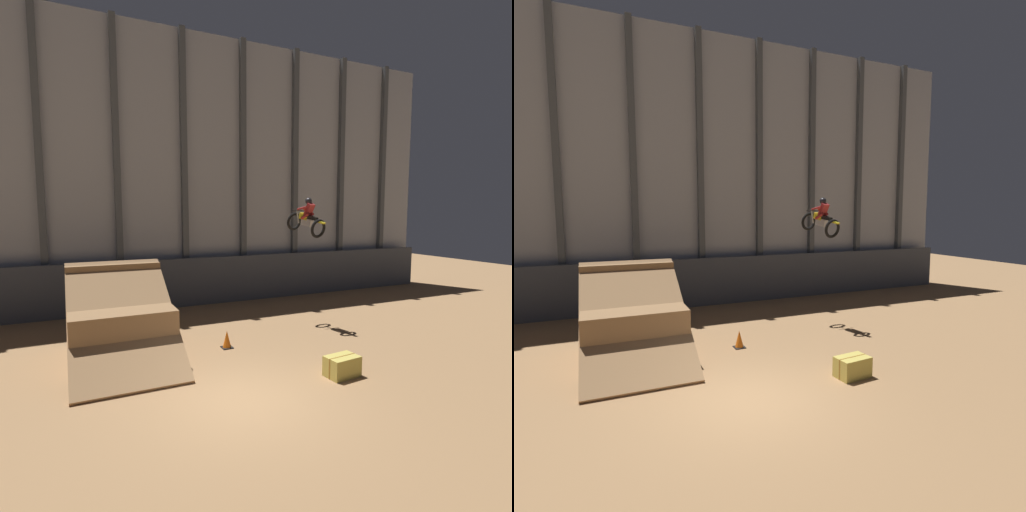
{
  "view_description": "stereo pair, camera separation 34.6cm",
  "coord_description": "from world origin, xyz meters",
  "views": [
    {
      "loc": [
        -3.55,
        -8.36,
        4.48
      ],
      "look_at": [
        2.94,
        5.52,
        2.78
      ],
      "focal_mm": 28.0,
      "sensor_mm": 36.0,
      "label": 1
    },
    {
      "loc": [
        -3.24,
        -8.5,
        4.48
      ],
      "look_at": [
        2.94,
        5.52,
        2.78
      ],
      "focal_mm": 28.0,
      "sensor_mm": 36.0,
      "label": 2
    }
  ],
  "objects": [
    {
      "name": "dirt_ramp",
      "position": [
        -2.25,
        4.52,
        1.0
      ],
      "size": [
        3.0,
        4.62,
        2.91
      ],
      "color": "#966F48",
      "rests_on": "ground_plane"
    },
    {
      "name": "hay_bale_trackside",
      "position": [
        3.04,
        0.16,
        0.28
      ],
      "size": [
        0.96,
        0.69,
        0.57
      ],
      "rotation": [
        0.0,
        0.0,
        0.1
      ],
      "color": "#CCB751",
      "rests_on": "ground_plane"
    },
    {
      "name": "traffic_cone_near_ramp",
      "position": [
        1.0,
        3.63,
        0.28
      ],
      "size": [
        0.36,
        0.36,
        0.58
      ],
      "color": "black",
      "rests_on": "ground_plane"
    },
    {
      "name": "rider_bike_solo",
      "position": [
        4.91,
        5.02,
        4.19
      ],
      "size": [
        1.03,
        1.87,
        1.57
      ],
      "rotation": [
        0.18,
        0.0,
        0.19
      ],
      "color": "black"
    },
    {
      "name": "arena_back_wall",
      "position": [
        0.0,
        10.71,
        6.46
      ],
      "size": [
        32.0,
        0.4,
        12.93
      ],
      "color": "#A3A8B2",
      "rests_on": "ground_plane"
    },
    {
      "name": "lower_barrier",
      "position": [
        0.0,
        9.98,
        1.15
      ],
      "size": [
        31.36,
        0.2,
        2.3
      ],
      "color": "#474C56",
      "rests_on": "ground_plane"
    },
    {
      "name": "ground_plane",
      "position": [
        0.0,
        0.0,
        0.0
      ],
      "size": [
        60.0,
        60.0,
        0.0
      ],
      "primitive_type": "plane",
      "color": "#9E754C"
    }
  ]
}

